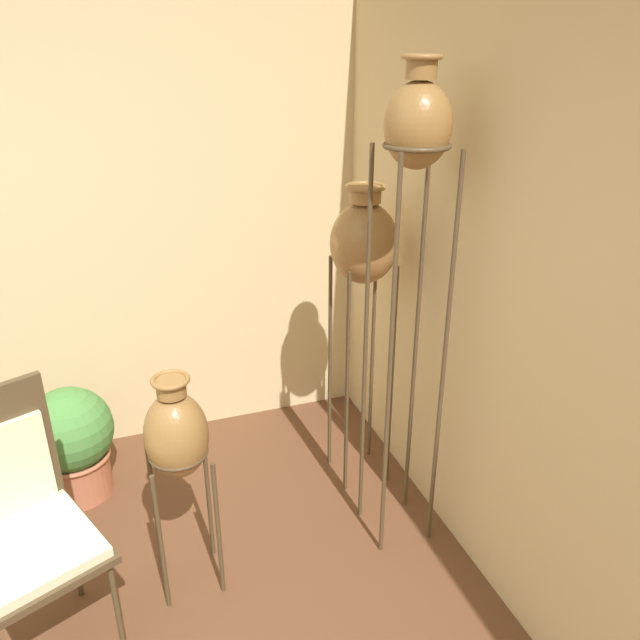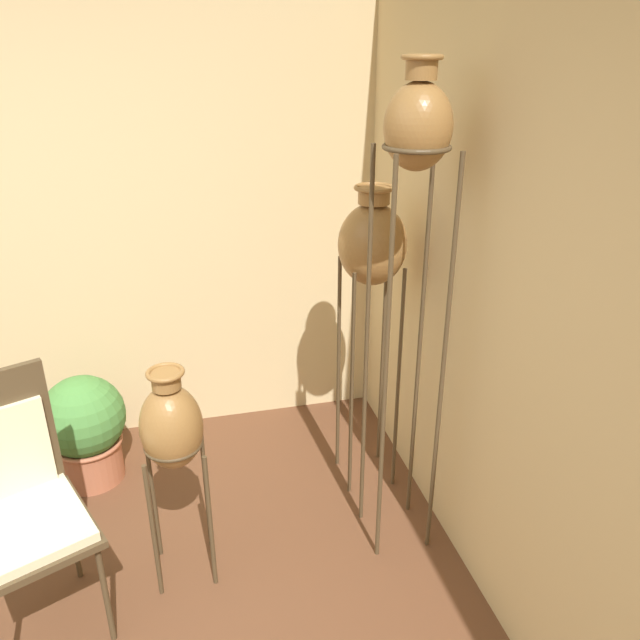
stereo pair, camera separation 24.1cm
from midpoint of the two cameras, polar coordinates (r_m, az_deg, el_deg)
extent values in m
cube|color=#D1B784|center=(2.07, 28.21, -4.40)|extent=(0.06, 8.32, 2.70)
cylinder|color=#473823|center=(2.64, 8.60, -5.78)|extent=(0.02, 0.02, 1.87)
cylinder|color=#473823|center=(2.74, 13.64, -5.03)|extent=(0.02, 0.02, 1.87)
cylinder|color=#473823|center=(2.85, 6.68, -3.28)|extent=(0.02, 0.02, 1.87)
cylinder|color=#473823|center=(2.94, 11.41, -2.68)|extent=(0.02, 0.02, 1.87)
torus|color=#473823|center=(2.49, 11.69, 15.20)|extent=(0.27, 0.27, 0.02)
ellipsoid|color=olive|center=(2.48, 11.84, 16.88)|extent=(0.26, 0.26, 0.33)
cylinder|color=olive|center=(2.46, 12.26, 21.54)|extent=(0.12, 0.12, 0.08)
torus|color=olive|center=(2.46, 12.35, 22.44)|extent=(0.16, 0.16, 0.02)
cylinder|color=#473823|center=(3.17, 5.10, -6.49)|extent=(0.02, 0.02, 1.26)
cylinder|color=#473823|center=(3.25, 9.29, -5.89)|extent=(0.02, 0.02, 1.26)
cylinder|color=#473823|center=(3.37, 3.76, -4.40)|extent=(0.02, 0.02, 1.26)
cylinder|color=#473823|center=(3.45, 7.72, -3.90)|extent=(0.02, 0.02, 1.26)
torus|color=#473823|center=(3.05, 7.02, 5.22)|extent=(0.26, 0.26, 0.02)
ellipsoid|color=olive|center=(3.02, 7.10, 6.83)|extent=(0.33, 0.33, 0.40)
cylinder|color=olive|center=(2.96, 7.34, 11.19)|extent=(0.15, 0.15, 0.07)
torus|color=olive|center=(2.96, 7.38, 11.88)|extent=(0.19, 0.19, 0.02)
cylinder|color=#473823|center=(2.84, -12.54, -18.49)|extent=(0.02, 0.02, 0.69)
cylinder|color=#473823|center=(2.84, -7.50, -17.98)|extent=(0.02, 0.02, 0.69)
cylinder|color=#473823|center=(3.02, -12.74, -15.47)|extent=(0.02, 0.02, 0.69)
cylinder|color=#473823|center=(3.02, -8.07, -14.99)|extent=(0.02, 0.02, 0.69)
torus|color=#473823|center=(2.71, -10.75, -11.16)|extent=(0.25, 0.25, 0.02)
ellipsoid|color=olive|center=(2.67, -10.90, -9.66)|extent=(0.26, 0.26, 0.38)
cylinder|color=olive|center=(2.55, -11.29, -5.47)|extent=(0.12, 0.12, 0.07)
torus|color=olive|center=(2.53, -11.35, -4.80)|extent=(0.16, 0.16, 0.02)
cylinder|color=#473823|center=(2.78, -16.49, -22.98)|extent=(0.02, 0.02, 0.50)
cylinder|color=#473823|center=(3.07, -19.58, -17.99)|extent=(0.02, 0.02, 0.50)
cube|color=#473823|center=(2.71, -23.04, -17.70)|extent=(0.63, 0.64, 0.03)
cube|color=beige|center=(2.69, -23.17, -17.14)|extent=(0.58, 0.59, 0.04)
cylinder|color=#B26647|center=(3.72, -18.45, -12.09)|extent=(0.34, 0.34, 0.23)
torus|color=#B26647|center=(3.65, -18.70, -10.60)|extent=(0.37, 0.37, 0.02)
sphere|color=#47843D|center=(3.57, -19.05, -8.38)|extent=(0.45, 0.45, 0.45)
camera|label=1|loc=(0.12, -87.47, 1.14)|focal=35.00mm
camera|label=2|loc=(0.12, 92.53, -1.14)|focal=35.00mm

